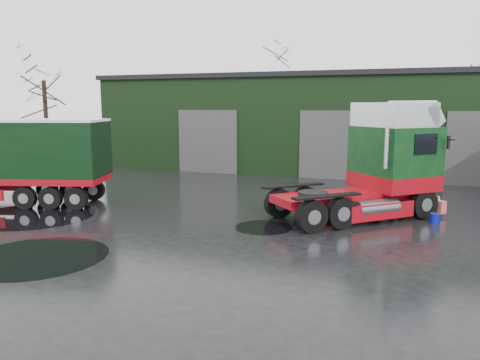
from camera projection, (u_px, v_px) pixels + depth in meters
name	position (u px, v px, depth m)	size (l,w,h in m)	color
ground	(206.00, 239.00, 15.27)	(100.00, 100.00, 0.00)	black
warehouse	(347.00, 122.00, 32.71)	(32.40, 12.40, 6.30)	black
hero_tractor	(353.00, 161.00, 17.74)	(3.06, 7.21, 4.48)	#0B3312
wash_bucket	(435.00, 218.00, 17.35)	(0.37, 0.37, 0.34)	#060E91
tree_left	(45.00, 106.00, 31.39)	(4.40, 4.40, 8.50)	black
tree_back_a	(275.00, 100.00, 44.40)	(4.40, 4.40, 9.50)	black
tree_back_b	(458.00, 112.00, 39.27)	(4.40, 4.40, 7.50)	black
puddle_0	(37.00, 257.00, 13.48)	(4.02, 4.02, 0.01)	black
puddle_1	(263.00, 227.00, 16.70)	(2.08, 2.08, 0.01)	black
puddle_2	(34.00, 215.00, 18.50)	(4.76, 4.76, 0.01)	black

